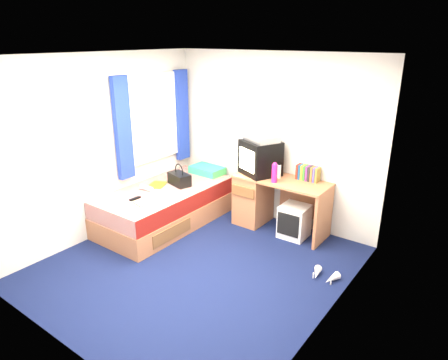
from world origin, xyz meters
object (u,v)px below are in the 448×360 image
Objects in this scene: picture_frame at (316,177)px; water_bottle at (146,188)px; crt_tv at (260,158)px; remote_control at (135,199)px; desk at (264,198)px; colour_swatch_fan at (138,204)px; pink_water_bottle at (274,173)px; white_heels at (324,276)px; aerosol_can at (279,171)px; magazine at (157,185)px; bed at (166,206)px; storage_cube at (294,221)px; pillow at (207,170)px; towel at (162,198)px; handbag at (179,179)px; vcr at (261,138)px.

water_bottle is at bearing -160.09° from picture_frame.
remote_control is at bearing -105.12° from crt_tv.
desk is 5.91× the size of colour_swatch_fan.
white_heels is (1.04, -0.63, -0.83)m from pink_water_bottle.
aerosol_can is (0.30, 0.01, -0.14)m from crt_tv.
white_heels is (2.59, 0.22, -0.54)m from water_bottle.
aerosol_can reaches higher than magazine.
pink_water_bottle reaches higher than bed.
storage_cube is at bearing 16.60° from crt_tv.
storage_cube is (1.68, 0.74, -0.04)m from bed.
pillow is 0.40× the size of desk.
remote_control is (-1.43, -1.17, -0.32)m from pink_water_bottle.
water_bottle is (-0.46, 0.16, -0.01)m from towel.
colour_swatch_fan is (0.05, -1.48, -0.05)m from pillow.
handbag reaches higher than colour_swatch_fan.
picture_frame is 0.36× the size of handbag.
remote_control is at bearing -104.19° from vcr.
vcr reaches higher than pillow.
vcr is 1.43× the size of white_heels.
aerosol_can reaches higher than white_heels.
desk reaches higher than colour_swatch_fan.
magazine is 2.67m from white_heels.
towel is at bearing -98.46° from crt_tv.
bed is at bearing -148.57° from aerosol_can.
pink_water_bottle is (-0.45, -0.33, 0.05)m from picture_frame.
pillow is 2.57m from white_heels.
storage_cube is 2.09m from colour_swatch_fan.
remote_control is (-0.11, -0.75, -0.08)m from handbag.
picture_frame is at bearing 30.81° from water_bottle.
bed reaches higher than white_heels.
desk is at bearing -177.55° from aerosol_can.
remote_control is at bearing -140.71° from pink_water_bottle.
white_heels is (1.37, -0.80, -0.95)m from crt_tv.
bed is at bearing -154.98° from pink_water_bottle.
handbag is at bearing -155.14° from aerosol_can.
picture_frame reaches higher than colour_swatch_fan.
white_heels is at bearing 4.93° from water_bottle.
towel is at bearing -149.69° from picture_frame.
pink_water_bottle is 1.72m from magazine.
aerosol_can is 1.92m from colour_swatch_fan.
remote_control is at bearing -155.11° from towel.
bed is 1.70m from aerosol_can.
desk reaches higher than white_heels.
pink_water_bottle is 0.84× the size of towel.
colour_swatch_fan is (-1.03, -1.43, 0.14)m from desk.
pink_water_bottle is at bearing 21.42° from magazine.
picture_frame reaches higher than storage_cube.
remote_control is 2.58m from white_heels.
handbag is at bearing 111.45° from towel.
picture_frame is 2.06m from towel.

